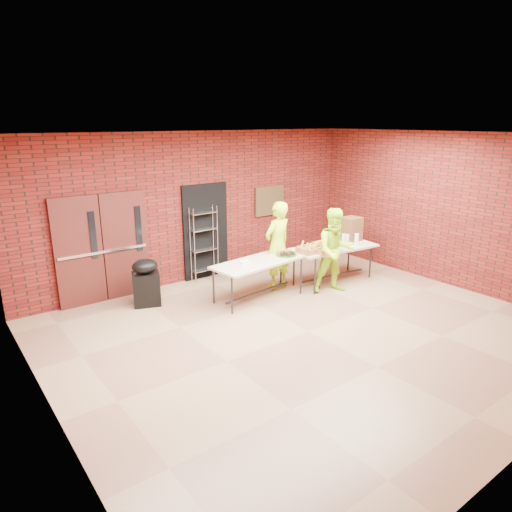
{
  "coord_description": "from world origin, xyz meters",
  "views": [
    {
      "loc": [
        -4.9,
        -5.04,
        3.41
      ],
      "look_at": [
        -0.05,
        1.4,
        1.0
      ],
      "focal_mm": 32.0,
      "sensor_mm": 36.0,
      "label": 1
    }
  ],
  "objects": [
    {
      "name": "cup_stack_mid",
      "position": [
        2.61,
        1.3,
        0.92
      ],
      "size": [
        0.08,
        0.08,
        0.25
      ],
      "primitive_type": "cylinder",
      "color": "white",
      "rests_on": "table_right"
    },
    {
      "name": "basket_apples",
      "position": [
        1.63,
        1.31,
        0.85
      ],
      "size": [
        0.42,
        0.33,
        0.13
      ],
      "color": "#AF7346",
      "rests_on": "table_right"
    },
    {
      "name": "table_right",
      "position": [
        2.14,
        1.52,
        0.73
      ],
      "size": [
        2.0,
        0.99,
        0.79
      ],
      "rotation": [
        0.0,
        0.0,
        -0.1
      ],
      "color": "tan",
      "rests_on": "room"
    },
    {
      "name": "muffin_tray",
      "position": [
        0.92,
        1.67,
        0.83
      ],
      "size": [
        0.42,
        0.42,
        0.11
      ],
      "color": "#185316",
      "rests_on": "table_left"
    },
    {
      "name": "double_doors",
      "position": [
        -2.2,
        3.44,
        1.05
      ],
      "size": [
        1.78,
        0.12,
        2.1
      ],
      "color": "#441413",
      "rests_on": "room"
    },
    {
      "name": "volunteer_man",
      "position": [
        1.72,
        1.08,
        0.87
      ],
      "size": [
        1.04,
        0.94,
        1.74
      ],
      "primitive_type": "imported",
      "rotation": [
        0.0,
        0.0,
        -0.4
      ],
      "color": "#B5EF1A",
      "rests_on": "room"
    },
    {
      "name": "bronze_plaque",
      "position": [
        1.9,
        3.45,
        1.55
      ],
      "size": [
        0.85,
        0.04,
        0.7
      ],
      "primitive_type": "cube",
      "color": "#45341B",
      "rests_on": "room"
    },
    {
      "name": "covered_grill",
      "position": [
        -1.67,
        2.73,
        0.46
      ],
      "size": [
        0.61,
        0.56,
        0.91
      ],
      "rotation": [
        0.0,
        0.0,
        -0.36
      ],
      "color": "black",
      "rests_on": "room"
    },
    {
      "name": "basket_oranges",
      "position": [
        1.91,
        1.6,
        0.85
      ],
      "size": [
        0.46,
        0.35,
        0.14
      ],
      "color": "#AF7346",
      "rests_on": "table_right"
    },
    {
      "name": "room",
      "position": [
        0.0,
        0.0,
        1.6
      ],
      "size": [
        8.08,
        7.08,
        3.28
      ],
      "color": "#886349",
      "rests_on": "ground"
    },
    {
      "name": "basket_bananas",
      "position": [
        1.43,
        1.5,
        0.86
      ],
      "size": [
        0.5,
        0.39,
        0.16
      ],
      "color": "#AF7346",
      "rests_on": "table_right"
    },
    {
      "name": "dark_doorway",
      "position": [
        0.1,
        3.46,
        1.05
      ],
      "size": [
        1.1,
        0.06,
        2.1
      ],
      "primitive_type": "cube",
      "color": "black",
      "rests_on": "room"
    },
    {
      "name": "cup_stack_back",
      "position": [
        2.5,
        1.59,
        0.9
      ],
      "size": [
        0.07,
        0.07,
        0.21
      ],
      "primitive_type": "cylinder",
      "color": "white",
      "rests_on": "table_right"
    },
    {
      "name": "cup_stack_front",
      "position": [
        2.37,
        1.36,
        0.92
      ],
      "size": [
        0.09,
        0.09,
        0.26
      ],
      "primitive_type": "cylinder",
      "color": "white",
      "rests_on": "table_right"
    },
    {
      "name": "coffee_dispenser",
      "position": [
        2.83,
        1.66,
        1.06
      ],
      "size": [
        0.4,
        0.36,
        0.53
      ],
      "primitive_type": "cube",
      "color": "brown",
      "rests_on": "table_right"
    },
    {
      "name": "napkin_box",
      "position": [
        -0.08,
        1.73,
        0.81
      ],
      "size": [
        0.18,
        0.12,
        0.06
      ],
      "primitive_type": "cube",
      "color": "white",
      "rests_on": "table_left"
    },
    {
      "name": "volunteer_woman",
      "position": [
        0.92,
        1.96,
        0.92
      ],
      "size": [
        0.73,
        0.53,
        1.84
      ],
      "primitive_type": "imported",
      "rotation": [
        0.0,
        0.0,
        3.29
      ],
      "color": "#B5EF1A",
      "rests_on": "room"
    },
    {
      "name": "table_left",
      "position": [
        0.22,
        1.69,
        0.71
      ],
      "size": [
        1.98,
        1.01,
        0.78
      ],
      "rotation": [
        0.0,
        0.0,
        0.12
      ],
      "color": "tan",
      "rests_on": "room"
    },
    {
      "name": "wire_rack",
      "position": [
        -0.03,
        3.32,
        0.82
      ],
      "size": [
        0.6,
        0.21,
        1.64
      ],
      "primitive_type": null,
      "rotation": [
        0.0,
        0.0,
        0.01
      ],
      "color": "#B9BAC1",
      "rests_on": "room"
    }
  ]
}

